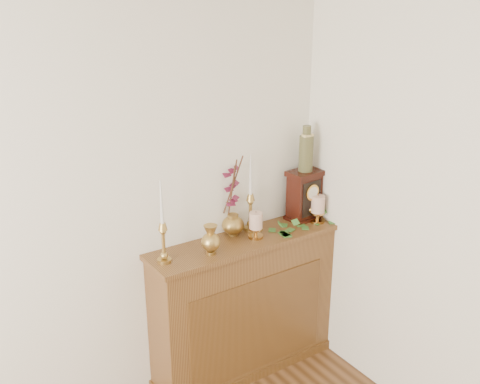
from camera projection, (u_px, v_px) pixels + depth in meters
console_shelf at (245, 309)px, 3.55m from camera, size 1.24×0.34×0.93m
candlestick_left at (163, 236)px, 3.04m from camera, size 0.08×0.08×0.48m
candlestick_center at (250, 206)px, 3.44m from camera, size 0.08×0.08×0.49m
bud_vase at (211, 240)px, 3.16m from camera, size 0.11×0.11×0.18m
ginger_jar at (232, 198)px, 3.39m from camera, size 0.20×0.22×0.51m
pillar_candle_left at (256, 224)px, 3.36m from camera, size 0.09×0.09×0.17m
pillar_candle_right at (318, 207)px, 3.58m from camera, size 0.10×0.10×0.19m
ivy_garland at (311, 224)px, 3.55m from camera, size 0.51×0.23×0.09m
mantel_clock at (304, 196)px, 3.61m from camera, size 0.23×0.17×0.33m
ceramic_vase at (306, 151)px, 3.51m from camera, size 0.09×0.09×0.29m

